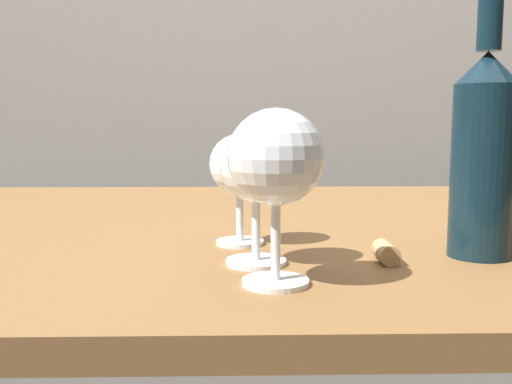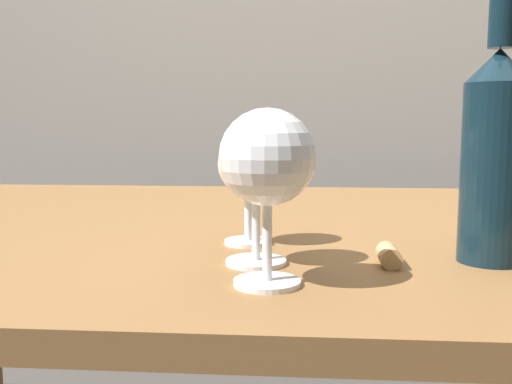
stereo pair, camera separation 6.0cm
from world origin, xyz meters
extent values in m
cube|color=brown|center=(0.00, 0.00, 0.69)|extent=(1.54, 0.90, 0.03)
cylinder|color=white|center=(-0.02, -0.32, 0.71)|extent=(0.06, 0.06, 0.00)
cylinder|color=white|center=(-0.02, -0.32, 0.76)|extent=(0.01, 0.01, 0.08)
sphere|color=white|center=(-0.02, -0.32, 0.83)|extent=(0.09, 0.09, 0.09)
ellipsoid|color=#EACC66|center=(-0.02, -0.32, 0.83)|extent=(0.08, 0.08, 0.05)
cylinder|color=white|center=(-0.04, -0.25, 0.71)|extent=(0.06, 0.06, 0.00)
cylinder|color=white|center=(-0.04, -0.25, 0.75)|extent=(0.01, 0.01, 0.07)
sphere|color=white|center=(-0.04, -0.25, 0.81)|extent=(0.08, 0.08, 0.08)
ellipsoid|color=#380711|center=(-0.04, -0.25, 0.81)|extent=(0.07, 0.07, 0.02)
cylinder|color=white|center=(-0.06, -0.15, 0.71)|extent=(0.06, 0.06, 0.00)
cylinder|color=white|center=(-0.06, -0.15, 0.75)|extent=(0.01, 0.01, 0.07)
sphere|color=white|center=(-0.06, -0.15, 0.81)|extent=(0.07, 0.07, 0.07)
ellipsoid|color=gold|center=(-0.06, -0.15, 0.80)|extent=(0.06, 0.06, 0.02)
cylinder|color=#0F232D|center=(0.21, -0.22, 0.80)|extent=(0.07, 0.07, 0.19)
cone|color=#0F232D|center=(0.21, -0.22, 0.91)|extent=(0.07, 0.07, 0.03)
cylinder|color=#0F232D|center=(0.21, -0.22, 0.96)|extent=(0.03, 0.03, 0.06)
cylinder|color=tan|center=(0.10, -0.24, 0.72)|extent=(0.02, 0.04, 0.02)
camera|label=1|loc=(-0.05, -0.84, 0.86)|focal=40.57mm
camera|label=2|loc=(0.01, -0.84, 0.86)|focal=40.57mm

